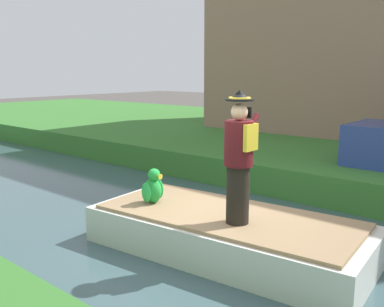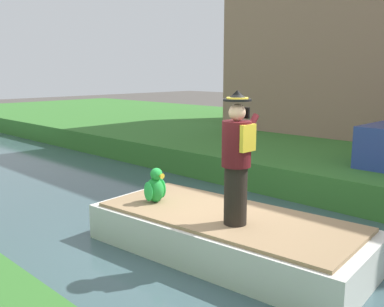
% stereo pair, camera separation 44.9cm
% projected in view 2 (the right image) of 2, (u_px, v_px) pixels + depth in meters
% --- Properties ---
extents(ground_plane, '(80.00, 80.00, 0.00)m').
position_uv_depth(ground_plane, '(216.00, 255.00, 6.72)').
color(ground_plane, '#4C4742').
extents(canal_water, '(5.94, 48.00, 0.10)m').
position_uv_depth(canal_water, '(216.00, 252.00, 6.71)').
color(canal_water, '#3D565B').
rests_on(canal_water, ground).
extents(boat, '(2.18, 4.35, 0.61)m').
position_uv_depth(boat, '(226.00, 234.00, 6.50)').
color(boat, silver).
rests_on(boat, canal_water).
extents(person_pirate, '(0.61, 0.42, 1.85)m').
position_uv_depth(person_pirate, '(237.00, 159.00, 5.88)').
color(person_pirate, black).
rests_on(person_pirate, boat).
extents(parrot_plush, '(0.36, 0.34, 0.57)m').
position_uv_depth(parrot_plush, '(155.00, 187.00, 7.02)').
color(parrot_plush, green).
rests_on(parrot_plush, boat).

